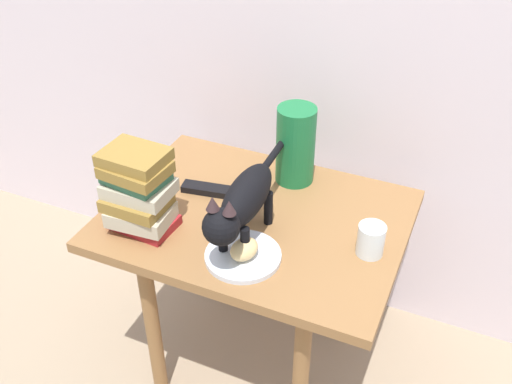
% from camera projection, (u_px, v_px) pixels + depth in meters
% --- Properties ---
extents(ground_plane, '(6.00, 6.00, 0.00)m').
position_uv_depth(ground_plane, '(256.00, 357.00, 1.98)').
color(ground_plane, gray).
extents(side_table, '(0.81, 0.61, 0.60)m').
position_uv_depth(side_table, '(256.00, 239.00, 1.68)').
color(side_table, olive).
rests_on(side_table, ground).
extents(plate, '(0.19, 0.19, 0.01)m').
position_uv_depth(plate, '(243.00, 256.00, 1.48)').
color(plate, silver).
rests_on(plate, side_table).
extents(bread_roll, '(0.08, 0.09, 0.05)m').
position_uv_depth(bread_roll, '(244.00, 249.00, 1.45)').
color(bread_roll, '#E0BC7A').
rests_on(bread_roll, plate).
extents(cat, '(0.10, 0.48, 0.23)m').
position_uv_depth(cat, '(242.00, 202.00, 1.45)').
color(cat, black).
rests_on(cat, side_table).
extents(book_stack, '(0.18, 0.15, 0.23)m').
position_uv_depth(book_stack, '(138.00, 191.00, 1.52)').
color(book_stack, maroon).
rests_on(book_stack, side_table).
extents(green_vase, '(0.11, 0.11, 0.24)m').
position_uv_depth(green_vase, '(296.00, 145.00, 1.70)').
color(green_vase, '#196B38').
rests_on(green_vase, side_table).
extents(candle_jar, '(0.07, 0.07, 0.08)m').
position_uv_depth(candle_jar, '(371.00, 241.00, 1.48)').
color(candle_jar, silver).
rests_on(candle_jar, side_table).
extents(tv_remote, '(0.16, 0.07, 0.02)m').
position_uv_depth(tv_remote, '(208.00, 189.00, 1.71)').
color(tv_remote, black).
rests_on(tv_remote, side_table).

